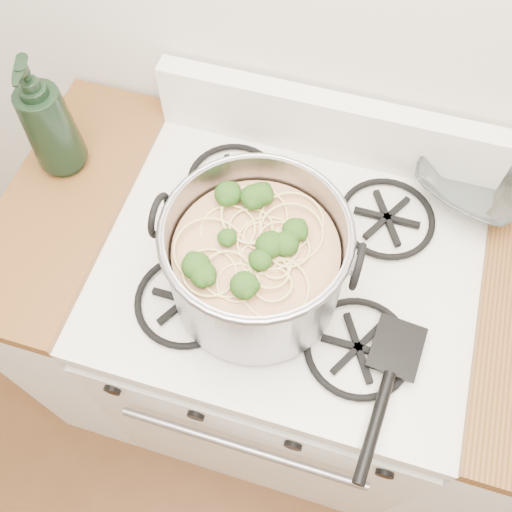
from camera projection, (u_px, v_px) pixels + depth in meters
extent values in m
cube|color=white|center=(281.00, 344.00, 1.60)|extent=(0.76, 0.65, 0.81)
cube|color=white|center=(290.00, 265.00, 1.18)|extent=(0.76, 0.65, 0.04)
cube|color=black|center=(248.00, 454.00, 1.44)|extent=(0.58, 0.02, 0.46)
cube|color=black|center=(291.00, 257.00, 1.16)|extent=(0.60, 0.56, 0.02)
cylinder|color=black|center=(114.00, 386.00, 1.16)|extent=(0.04, 0.03, 0.04)
cylinder|color=black|center=(197.00, 411.00, 1.14)|extent=(0.04, 0.03, 0.04)
cylinder|color=black|center=(294.00, 441.00, 1.11)|extent=(0.04, 0.03, 0.04)
cylinder|color=black|center=(386.00, 468.00, 1.08)|extent=(0.04, 0.03, 0.04)
cube|color=silver|center=(112.00, 292.00, 1.64)|extent=(0.25, 0.65, 0.88)
cube|color=#543514|center=(66.00, 202.00, 1.24)|extent=(0.25, 0.65, 0.04)
cylinder|color=gray|center=(256.00, 262.00, 1.02)|extent=(0.32, 0.32, 0.21)
torus|color=gray|center=(256.00, 232.00, 0.93)|extent=(0.33, 0.33, 0.01)
torus|color=black|center=(159.00, 215.00, 0.98)|extent=(0.01, 0.08, 0.08)
torus|color=black|center=(358.00, 266.00, 0.93)|extent=(0.01, 0.08, 0.08)
cylinder|color=#AA7850|center=(256.00, 269.00, 1.04)|extent=(0.29, 0.29, 0.15)
sphere|color=#204512|center=(256.00, 244.00, 0.96)|extent=(0.04, 0.04, 0.04)
sphere|color=#204512|center=(256.00, 244.00, 0.96)|extent=(0.04, 0.04, 0.04)
sphere|color=#204512|center=(256.00, 244.00, 0.96)|extent=(0.04, 0.04, 0.04)
sphere|color=#204512|center=(256.00, 244.00, 0.96)|extent=(0.04, 0.04, 0.04)
sphere|color=#204512|center=(256.00, 244.00, 0.96)|extent=(0.04, 0.04, 0.04)
sphere|color=#204512|center=(256.00, 244.00, 0.96)|extent=(0.04, 0.04, 0.04)
sphere|color=#204512|center=(256.00, 244.00, 0.96)|extent=(0.04, 0.04, 0.04)
sphere|color=#204512|center=(256.00, 244.00, 0.96)|extent=(0.04, 0.04, 0.04)
sphere|color=#204512|center=(256.00, 244.00, 0.96)|extent=(0.04, 0.04, 0.04)
sphere|color=#204512|center=(256.00, 244.00, 0.96)|extent=(0.04, 0.04, 0.04)
sphere|color=#204512|center=(256.00, 244.00, 0.96)|extent=(0.04, 0.04, 0.04)
imported|color=white|center=(474.00, 183.00, 1.22)|extent=(0.13, 0.13, 0.02)
imported|color=black|center=(45.00, 117.00, 1.14)|extent=(0.14, 0.14, 0.28)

